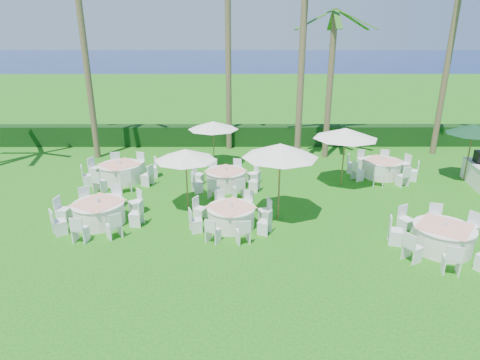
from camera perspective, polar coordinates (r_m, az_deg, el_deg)
The scene contains 19 objects.
ground at distance 13.60m, azimuth 2.48°, elevation -8.08°, with size 120.00×120.00×0.00m, color #165F10.
hedge at distance 24.69m, azimuth 1.28°, elevation 6.37°, with size 34.00×1.00×1.20m, color black.
ocean at distance 114.18m, azimuth 0.14°, elevation 16.71°, with size 260.00×260.00×0.00m, color #080F54.
banquet_table_a at distance 15.21m, azimuth -19.38°, elevation -4.36°, with size 3.20×3.20×0.96m.
banquet_table_b at distance 14.14m, azimuth -1.27°, elevation -5.15°, with size 2.92×2.92×0.90m.
banquet_table_c at distance 14.16m, azimuth 26.87°, elevation -7.28°, with size 3.19×3.19×0.97m.
banquet_table_d at distance 19.23m, azimuth -16.63°, elevation 1.06°, with size 3.26×3.26×1.01m.
banquet_table_e at distance 17.71m, azimuth -2.04°, elevation 0.20°, with size 3.04×3.04×0.94m.
banquet_table_f at distance 20.24m, azimuth 19.49°, elevation 1.62°, with size 3.12×3.12×0.97m.
umbrella_a at distance 15.05m, azimuth -7.75°, elevation 3.59°, with size 2.34×2.34×2.41m.
umbrella_b at distance 14.02m, azimuth 5.75°, elevation 4.19°, with size 2.70×2.70×2.86m.
umbrella_c at distance 20.35m, azimuth -3.84°, elevation 7.76°, with size 2.55×2.55×2.31m.
umbrella_d at distance 17.97m, azimuth 14.80°, elevation 6.45°, with size 2.80×2.80×2.63m.
umbrella_green at distance 20.84m, azimuth 30.30°, elevation 6.26°, with size 2.34×2.34×2.66m.
palm_a at distance 22.77m, azimuth -21.39°, elevation 18.18°, with size 4.24×4.37×11.44m.
palm_b at distance 23.22m, azimuth -1.67°, elevation 17.47°, with size 4.31×4.33×9.85m.
palm_c at distance 20.31m, azimuth 8.99°, elevation 20.30°, with size 4.37×4.24×12.22m.
palm_d at distance 22.03m, azimuth 12.72°, elevation 13.90°, with size 4.13×4.40×7.63m.
palm_e at distance 24.71m, azimuth 27.75°, elevation 16.46°, with size 4.38×4.21×10.69m.
Camera 1 is at (-0.62, -12.00, 6.38)m, focal length 30.00 mm.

